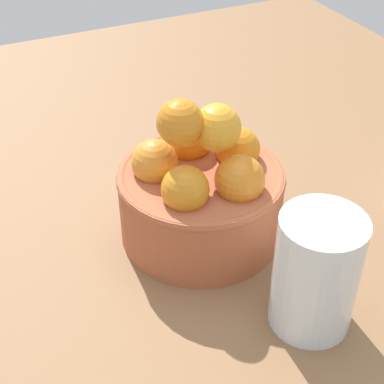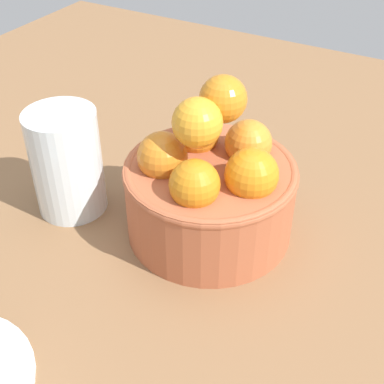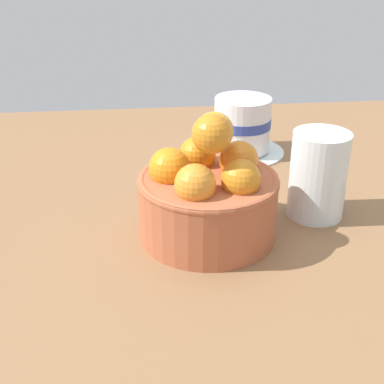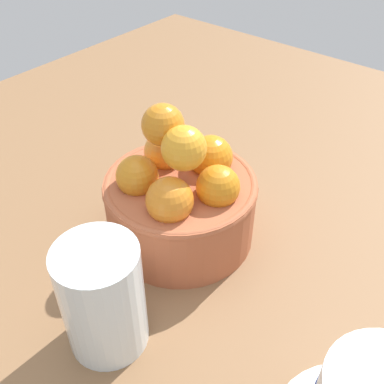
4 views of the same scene
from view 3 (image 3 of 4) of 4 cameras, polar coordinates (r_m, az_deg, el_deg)
The scene contains 4 objects.
ground_plane at distance 65.48cm, azimuth 1.61°, elevation -6.24°, with size 113.35×100.75×4.62cm, color brown.
terracotta_bowl at distance 61.69cm, azimuth 1.70°, elevation -0.21°, with size 16.10×16.10×15.49cm.
coffee_cup at distance 86.40cm, azimuth 5.30°, elevation 6.82°, with size 13.68×13.68×8.97cm.
water_glass at distance 68.02cm, azimuth 13.14°, elevation 1.76°, with size 7.01×7.01×10.87cm, color silver.
Camera 3 is at (7.82, 54.69, 32.83)cm, focal length 50.67 mm.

